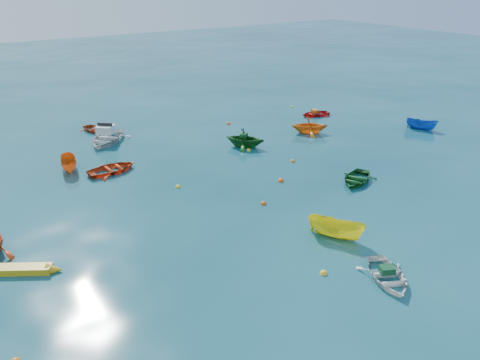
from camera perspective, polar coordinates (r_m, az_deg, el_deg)
ground at (r=25.02m, az=6.34°, el=-4.76°), size 160.00×160.00×0.00m
dinghy_white_near at (r=21.31m, az=17.46°, el=-11.54°), size 3.15×3.54×0.61m
sampan_yellow_mid at (r=23.76m, az=11.50°, el=-6.83°), size 2.37×3.06×1.12m
dinghy_green_e at (r=30.04m, az=13.93°, el=-0.21°), size 3.65×3.27×0.62m
dinghy_red_nw at (r=31.70m, az=-15.28°, el=0.95°), size 3.38×2.57×0.66m
sampan_orange_n at (r=32.90m, az=-20.00°, el=1.18°), size 1.50×2.79×1.02m
dinghy_green_n at (r=35.02m, az=0.61°, el=4.07°), size 3.76×3.82×1.52m
dinghy_red_ne at (r=43.38m, az=9.17°, el=7.76°), size 3.01×2.42×0.55m
sampan_blue_far at (r=41.88m, az=21.16°, el=5.82°), size 1.97×2.67×0.97m
dinghy_red_far at (r=40.34m, az=-17.27°, el=5.71°), size 2.41×2.93×0.53m
dinghy_orange_far at (r=38.50m, az=8.40°, el=5.69°), size 3.77×3.67×1.51m
kayak_yellow at (r=23.05m, az=-25.92°, el=-10.11°), size 3.77×2.62×0.41m
motorboat_white at (r=37.44m, az=-15.90°, el=4.47°), size 4.95×5.03×1.45m
tarp_green_a at (r=21.14m, az=17.50°, el=-10.39°), size 0.74×0.68×0.29m
tarp_green_b at (r=34.75m, az=0.46°, el=5.49°), size 0.75×0.73×0.29m
tarp_orange_b at (r=43.21m, az=9.09°, el=8.29°), size 0.57×0.68×0.29m
buoy_ye_a at (r=21.05m, az=10.15°, el=-11.18°), size 0.34×0.34×0.34m
buoy_or_b at (r=29.35m, az=4.99°, el=-0.15°), size 0.38×0.38×0.38m
buoy_or_c at (r=26.45m, az=2.88°, el=-2.95°), size 0.34×0.34×0.34m
buoy_ye_c at (r=34.28m, az=1.03°, el=3.62°), size 0.31×0.31×0.31m
buoy_or_d at (r=32.46m, az=6.46°, el=2.24°), size 0.31×0.31×0.31m
buoy_ye_d at (r=28.67m, az=-7.56°, el=-0.89°), size 0.32×0.32×0.32m
buoy_or_e at (r=40.37m, az=-1.41°, el=6.83°), size 0.34×0.34×0.34m
buoy_ye_e at (r=45.87m, az=6.41°, el=8.82°), size 0.30×0.30×0.30m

